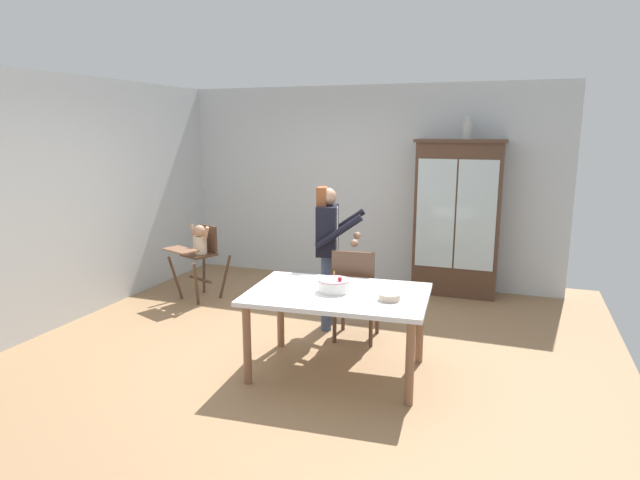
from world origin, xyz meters
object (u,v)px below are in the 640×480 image
at_px(adult_person, 328,240).
at_px(dining_table, 338,302).
at_px(dining_chair_far_side, 355,289).
at_px(china_cabinet, 457,218).
at_px(ceramic_vase, 467,129).
at_px(serving_bowl, 389,297).
at_px(birthday_cake, 334,285).
at_px(high_chair_with_toddler, 199,248).

height_order(adult_person, dining_table, adult_person).
bearing_deg(dining_table, dining_chair_far_side, 94.46).
bearing_deg(china_cabinet, ceramic_vase, 3.24).
height_order(adult_person, serving_bowl, adult_person).
bearing_deg(dining_chair_far_side, dining_table, 90.23).
relative_size(ceramic_vase, serving_bowl, 1.50).
bearing_deg(dining_chair_far_side, serving_bowl, 119.66).
xyz_separation_m(china_cabinet, dining_table, (-0.70, -2.74, -0.35)).
bearing_deg(adult_person, dining_chair_far_side, -138.93).
xyz_separation_m(birthday_cake, dining_chair_far_side, (-0.02, 0.71, -0.24)).
bearing_deg(dining_table, serving_bowl, -7.33).
xyz_separation_m(serving_bowl, dining_chair_far_side, (-0.52, 0.78, -0.21)).
distance_m(ceramic_vase, adult_person, 2.41).
bearing_deg(dining_table, ceramic_vase, 74.34).
distance_m(china_cabinet, adult_person, 2.08).
bearing_deg(adult_person, birthday_cake, -170.07).
bearing_deg(birthday_cake, dining_chair_far_side, 91.61).
height_order(serving_bowl, dining_chair_far_side, dining_chair_far_side).
distance_m(adult_person, dining_chair_far_side, 0.63).
bearing_deg(serving_bowl, dining_chair_far_side, 123.89).
bearing_deg(serving_bowl, high_chair_with_toddler, 151.97).
height_order(ceramic_vase, dining_chair_far_side, ceramic_vase).
height_order(ceramic_vase, high_chair_with_toddler, ceramic_vase).
distance_m(high_chair_with_toddler, adult_person, 1.92).
bearing_deg(serving_bowl, ceramic_vase, 83.85).
bearing_deg(birthday_cake, china_cabinet, 74.84).
height_order(high_chair_with_toddler, adult_person, adult_person).
bearing_deg(china_cabinet, adult_person, -123.43).
distance_m(china_cabinet, dining_chair_far_side, 2.20).
relative_size(high_chair_with_toddler, dining_table, 0.59).
relative_size(dining_table, dining_chair_far_side, 1.68).
bearing_deg(birthday_cake, serving_bowl, -7.92).
bearing_deg(ceramic_vase, high_chair_with_toddler, -156.39).
bearing_deg(china_cabinet, dining_chair_far_side, -110.61).
height_order(ceramic_vase, birthday_cake, ceramic_vase).
bearing_deg(dining_chair_far_side, adult_person, -41.02).
bearing_deg(ceramic_vase, china_cabinet, -176.76).
relative_size(adult_person, serving_bowl, 8.50).
xyz_separation_m(dining_table, birthday_cake, (-0.04, 0.01, 0.14)).
bearing_deg(adult_person, dining_table, -168.51).
distance_m(high_chair_with_toddler, birthday_cake, 2.65).
relative_size(adult_person, dining_chair_far_side, 1.59).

